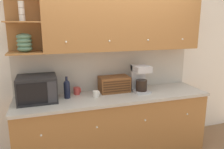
% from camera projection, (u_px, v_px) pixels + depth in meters
% --- Properties ---
extents(ground_plane, '(24.00, 24.00, 0.00)m').
position_uv_depth(ground_plane, '(108.00, 143.00, 3.54)').
color(ground_plane, '#896647').
extents(wall_back, '(5.05, 0.06, 2.60)m').
position_uv_depth(wall_back, '(107.00, 64.00, 3.28)').
color(wall_back, white).
rests_on(wall_back, ground_plane).
extents(counter_unit, '(2.67, 0.66, 0.91)m').
position_uv_depth(counter_unit, '(114.00, 125.00, 3.14)').
color(counter_unit, '#A36B38').
rests_on(counter_unit, ground_plane).
extents(backsplash_panel, '(2.65, 0.01, 0.61)m').
position_uv_depth(backsplash_panel, '(108.00, 69.00, 3.26)').
color(backsplash_panel, '#B7B2A8').
rests_on(backsplash_panel, counter_unit).
extents(upper_cabinets, '(2.65, 0.34, 0.80)m').
position_uv_depth(upper_cabinets, '(121.00, 21.00, 3.01)').
color(upper_cabinets, '#A36B38').
rests_on(upper_cabinets, backsplash_panel).
extents(microwave, '(0.48, 0.42, 0.33)m').
position_uv_depth(microwave, '(37.00, 89.00, 2.78)').
color(microwave, black).
rests_on(microwave, counter_unit).
extents(wine_bottle, '(0.08, 0.08, 0.29)m').
position_uv_depth(wine_bottle, '(67.00, 88.00, 2.89)').
color(wine_bottle, black).
rests_on(wine_bottle, counter_unit).
extents(mug, '(0.10, 0.09, 0.10)m').
position_uv_depth(mug, '(77.00, 91.00, 3.07)').
color(mug, '#B73D38').
rests_on(mug, counter_unit).
extents(mug_blue_second, '(0.10, 0.08, 0.09)m').
position_uv_depth(mug_blue_second, '(96.00, 94.00, 2.96)').
color(mug_blue_second, silver).
rests_on(mug_blue_second, counter_unit).
extents(bread_box, '(0.43, 0.27, 0.22)m').
position_uv_depth(bread_box, '(114.00, 84.00, 3.18)').
color(bread_box, brown).
rests_on(bread_box, counter_unit).
extents(coffee_maker, '(0.22, 0.27, 0.39)m').
position_uv_depth(coffee_maker, '(140.00, 78.00, 3.16)').
color(coffee_maker, '#B7B7BC').
rests_on(coffee_maker, counter_unit).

